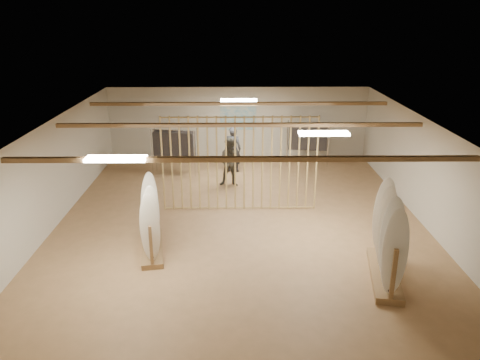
{
  "coord_description": "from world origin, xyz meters",
  "views": [
    {
      "loc": [
        -0.14,
        -11.9,
        5.48
      ],
      "look_at": [
        0.0,
        0.0,
        1.2
      ],
      "focal_mm": 35.0,
      "sensor_mm": 36.0,
      "label": 1
    }
  ],
  "objects_px": {
    "shopper_b": "(231,159)",
    "clothing_rack_a": "(174,145)",
    "rack_left": "(151,228)",
    "rack_right": "(387,249)",
    "shopper_a": "(233,146)",
    "clothing_rack_b": "(308,137)"
  },
  "relations": [
    {
      "from": "rack_right",
      "to": "shopper_b",
      "type": "relative_size",
      "value": 1.2
    },
    {
      "from": "clothing_rack_a",
      "to": "shopper_b",
      "type": "distance_m",
      "value": 2.35
    },
    {
      "from": "rack_left",
      "to": "shopper_b",
      "type": "height_order",
      "value": "shopper_b"
    },
    {
      "from": "rack_left",
      "to": "shopper_a",
      "type": "distance_m",
      "value": 6.32
    },
    {
      "from": "rack_right",
      "to": "clothing_rack_a",
      "type": "xyz_separation_m",
      "value": [
        -5.38,
        7.06,
        0.38
      ]
    },
    {
      "from": "clothing_rack_b",
      "to": "shopper_a",
      "type": "height_order",
      "value": "shopper_a"
    },
    {
      "from": "clothing_rack_b",
      "to": "shopper_a",
      "type": "bearing_deg",
      "value": -154.8
    },
    {
      "from": "rack_left",
      "to": "clothing_rack_b",
      "type": "height_order",
      "value": "rack_left"
    },
    {
      "from": "rack_right",
      "to": "clothing_rack_a",
      "type": "height_order",
      "value": "rack_right"
    },
    {
      "from": "clothing_rack_a",
      "to": "rack_right",
      "type": "bearing_deg",
      "value": -43.69
    },
    {
      "from": "shopper_b",
      "to": "clothing_rack_a",
      "type": "bearing_deg",
      "value": 152.23
    },
    {
      "from": "shopper_a",
      "to": "clothing_rack_b",
      "type": "bearing_deg",
      "value": -158.83
    },
    {
      "from": "rack_left",
      "to": "clothing_rack_a",
      "type": "xyz_separation_m",
      "value": [
        -0.11,
        5.76,
        0.47
      ]
    },
    {
      "from": "clothing_rack_b",
      "to": "clothing_rack_a",
      "type": "bearing_deg",
      "value": -158.82
    },
    {
      "from": "clothing_rack_b",
      "to": "shopper_b",
      "type": "xyz_separation_m",
      "value": [
        -2.88,
        -2.31,
        -0.14
      ]
    },
    {
      "from": "clothing_rack_a",
      "to": "shopper_a",
      "type": "relative_size",
      "value": 0.88
    },
    {
      "from": "rack_left",
      "to": "rack_right",
      "type": "distance_m",
      "value": 5.43
    },
    {
      "from": "shopper_a",
      "to": "rack_left",
      "type": "bearing_deg",
      "value": 76.7
    },
    {
      "from": "clothing_rack_b",
      "to": "shopper_b",
      "type": "relative_size",
      "value": 0.88
    },
    {
      "from": "rack_right",
      "to": "shopper_b",
      "type": "bearing_deg",
      "value": 130.5
    },
    {
      "from": "rack_right",
      "to": "shopper_a",
      "type": "xyz_separation_m",
      "value": [
        -3.32,
        7.3,
        0.24
      ]
    },
    {
      "from": "shopper_b",
      "to": "rack_left",
      "type": "bearing_deg",
      "value": -108.91
    }
  ]
}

